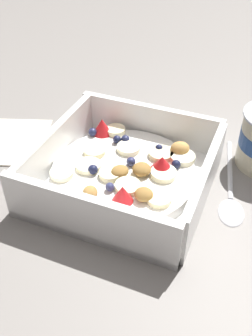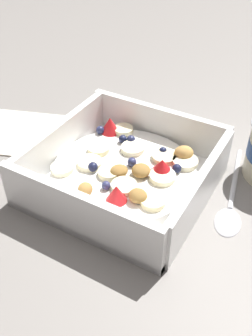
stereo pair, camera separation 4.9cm
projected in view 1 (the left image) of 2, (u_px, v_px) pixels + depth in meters
ground_plane at (129, 177)px, 0.53m from camera, size 2.40×2.40×0.00m
fruit_bowl at (127, 173)px, 0.50m from camera, size 0.21×0.21×0.07m
spoon at (231, 196)px, 0.49m from camera, size 0.05×0.17×0.01m
folded_napkin at (6, 140)px, 0.59m from camera, size 0.15×0.15×0.01m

